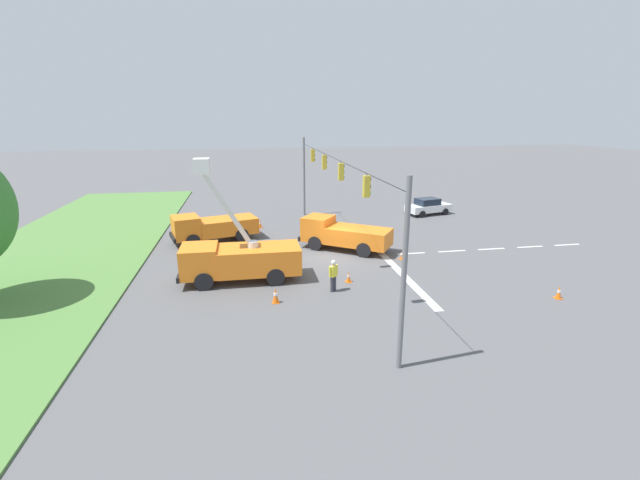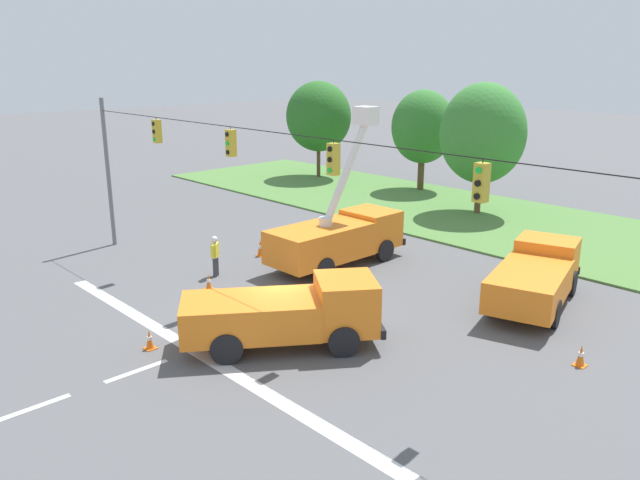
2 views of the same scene
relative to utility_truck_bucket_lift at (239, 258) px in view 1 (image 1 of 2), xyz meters
name	(u,v)px [view 1 (image 1 of 2)]	position (x,y,z in m)	size (l,w,h in m)	color
ground_plane	(331,258)	(3.06, -5.91, -1.38)	(200.00, 200.00, 0.00)	#565659
grass_verge	(34,274)	(3.06, 12.09, -1.33)	(56.00, 12.00, 0.10)	#517F3D
lane_markings	(404,254)	(3.06, -10.98, -1.37)	(17.60, 15.25, 0.01)	silver
signal_gantry	(332,189)	(3.04, -5.92, 3.20)	(26.20, 0.33, 7.20)	slate
utility_truck_bucket_lift	(239,258)	(0.00, 0.00, 0.00)	(2.53, 6.75, 6.93)	orange
utility_truck_support_near	(212,227)	(8.45, 2.04, -0.26)	(4.02, 6.65, 2.09)	orange
utility_truck_support_far	(343,234)	(4.80, -7.08, -0.24)	(5.45, 6.43, 2.18)	orange
sedan_white	(428,206)	(14.21, -17.52, -0.59)	(2.77, 4.60, 1.56)	white
road_worker	(333,274)	(-2.44, -4.94, -0.38)	(0.43, 0.55, 1.77)	#383842
traffic_cone_foreground_left	(402,255)	(1.98, -10.46, -1.07)	(0.36, 0.36, 0.64)	orange
traffic_cone_foreground_right	(559,292)	(-5.35, -16.20, -1.04)	(0.36, 0.36, 0.69)	orange
traffic_cone_mid_left	(276,295)	(-3.39, -1.78, -0.97)	(0.36, 0.36, 0.81)	orange
traffic_cone_mid_right	(260,224)	(11.93, -1.59, -1.05)	(0.36, 0.36, 0.67)	orange
traffic_cone_near_bucket	(349,277)	(-1.29, -6.06, -1.07)	(0.36, 0.36, 0.63)	orange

